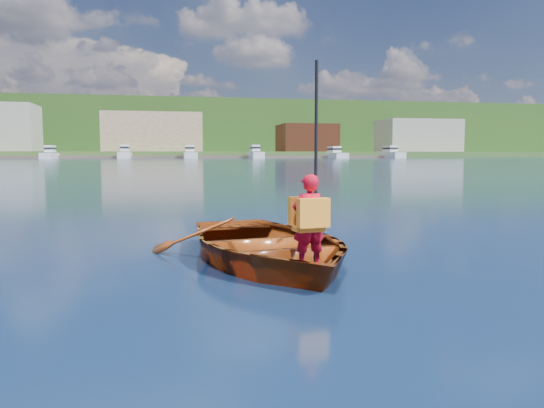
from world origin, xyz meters
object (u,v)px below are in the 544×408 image
object	(u,v)px
rowboat	(266,245)
marina_yachts	(194,154)
dock	(127,157)
child_paddler	(309,219)

from	to	relation	value
rowboat	marina_yachts	distance (m)	143.87
dock	marina_yachts	size ratio (longest dim) A/B	1.12
rowboat	marina_yachts	xyz separation A→B (m)	(7.01, 143.69, 1.12)
dock	child_paddler	bearing A→B (deg)	-85.57
child_paddler	rowboat	bearing A→B (deg)	108.52
child_paddler	marina_yachts	size ratio (longest dim) A/B	0.02
child_paddler	marina_yachts	xyz separation A→B (m)	(6.72, 144.56, 0.70)
rowboat	child_paddler	xyz separation A→B (m)	(0.29, -0.86, 0.41)
rowboat	child_paddler	world-z (taller)	child_paddler
rowboat	marina_yachts	size ratio (longest dim) A/B	0.03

